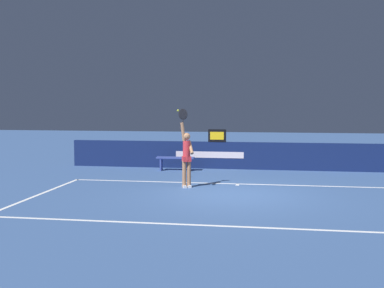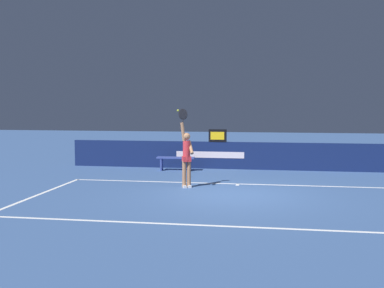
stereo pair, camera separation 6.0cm
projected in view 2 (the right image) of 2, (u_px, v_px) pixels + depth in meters
ground_plane at (234, 195)px, 13.25m from camera, size 60.00×60.00×0.00m
court_lines at (231, 200)px, 12.43m from camera, size 10.96×5.40×0.00m
back_wall at (244, 156)px, 18.39m from camera, size 13.94×0.18×1.07m
speed_display at (218, 136)px, 18.49m from camera, size 0.69×0.20×0.49m
tennis_player at (186, 155)px, 14.30m from camera, size 0.52×0.44×2.43m
tennis_ball at (178, 111)px, 14.17m from camera, size 0.07×0.07×0.07m
courtside_bench_near at (176, 160)px, 18.01m from camera, size 1.46×0.41×0.52m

